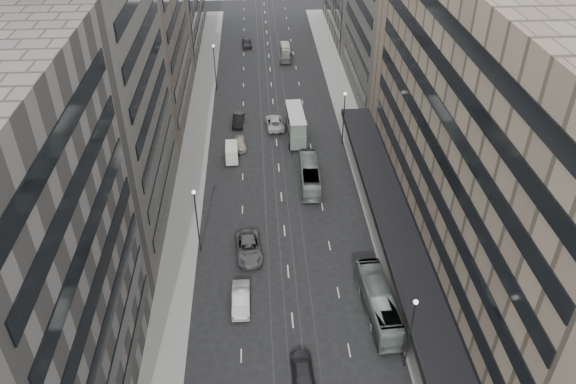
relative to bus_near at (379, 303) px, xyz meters
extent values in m
plane|color=black|center=(-8.50, -1.39, -1.50)|extent=(220.00, 220.00, 0.00)
cube|color=gray|center=(3.50, 36.11, -1.42)|extent=(4.00, 125.00, 0.15)
cube|color=gray|center=(-20.50, 36.11, -1.42)|extent=(4.00, 125.00, 0.15)
cube|color=gray|center=(13.00, 6.61, 13.50)|extent=(15.00, 60.00, 30.00)
cube|color=black|center=(3.50, 6.61, 2.50)|extent=(4.40, 60.00, 0.50)
cube|color=#4E4944|center=(13.00, 50.61, 10.50)|extent=(15.00, 28.00, 24.00)
cube|color=#4E4944|center=(-30.00, 17.61, 15.50)|extent=(15.00, 26.00, 34.00)
cube|color=#685A51|center=(-30.00, 44.61, 11.00)|extent=(15.00, 28.00, 25.00)
cylinder|color=#262628|center=(1.20, -6.39, 2.50)|extent=(0.16, 0.16, 8.00)
sphere|color=silver|center=(1.20, -6.39, 6.60)|extent=(0.44, 0.44, 0.44)
cylinder|color=#262628|center=(1.20, 33.61, 2.50)|extent=(0.16, 0.16, 8.00)
sphere|color=silver|center=(1.20, 33.61, 6.60)|extent=(0.44, 0.44, 0.44)
cylinder|color=#262628|center=(-18.20, 10.61, 2.50)|extent=(0.16, 0.16, 8.00)
sphere|color=silver|center=(-18.20, 10.61, 6.60)|extent=(0.44, 0.44, 0.44)
cylinder|color=#262628|center=(-18.20, 53.61, 2.50)|extent=(0.16, 0.16, 8.00)
sphere|color=silver|center=(-18.20, 53.61, 6.60)|extent=(0.44, 0.44, 0.44)
imported|color=gray|center=(0.00, 0.00, 0.00)|extent=(3.11, 10.87, 2.99)
imported|color=#8F9A93|center=(-4.60, 23.46, -0.09)|extent=(2.70, 10.14, 2.80)
cube|color=slate|center=(-5.60, 35.57, 0.02)|extent=(2.56, 8.36, 2.12)
cube|color=slate|center=(-5.60, 35.57, 2.01)|extent=(2.51, 8.03, 1.84)
cube|color=silver|center=(-5.60, 35.57, 2.98)|extent=(2.56, 8.36, 0.11)
cylinder|color=black|center=(-6.66, 32.55, -1.04)|extent=(0.29, 0.93, 0.92)
cylinder|color=black|center=(-4.36, 32.62, -1.04)|extent=(0.29, 0.93, 0.92)
cylinder|color=black|center=(-6.85, 38.52, -1.04)|extent=(0.29, 0.93, 0.92)
cylinder|color=black|center=(-4.55, 38.59, -1.04)|extent=(0.29, 0.93, 0.92)
cube|color=silver|center=(-15.00, 29.95, -0.61)|extent=(1.80, 3.82, 1.16)
cube|color=silver|center=(-15.00, 29.95, 0.42)|extent=(1.76, 3.74, 0.91)
cylinder|color=black|center=(-15.81, 28.68, -1.20)|extent=(0.19, 0.61, 0.60)
cylinder|color=black|center=(-14.11, 28.73, -1.20)|extent=(0.19, 0.61, 0.60)
cylinder|color=black|center=(-15.88, 31.17, -1.20)|extent=(0.19, 0.61, 0.60)
cylinder|color=black|center=(-14.18, 31.21, -1.20)|extent=(0.19, 0.61, 0.60)
imported|color=beige|center=(-13.53, 1.96, -0.67)|extent=(1.76, 5.01, 1.65)
imported|color=#535355|center=(-12.72, 9.75, -0.65)|extent=(3.35, 6.34, 1.70)
imported|color=#242527|center=(-8.07, -6.81, -0.79)|extent=(2.09, 4.92, 1.41)
imported|color=#B2A994|center=(-13.86, 33.37, -0.80)|extent=(1.87, 4.17, 1.39)
imported|color=black|center=(-14.23, 40.72, -0.73)|extent=(1.93, 4.77, 1.54)
imported|color=#B6B7B2|center=(-8.60, 39.55, -0.70)|extent=(3.07, 5.89, 1.58)
imported|color=slate|center=(-5.14, 66.94, -0.65)|extent=(3.02, 6.08, 1.70)
imported|color=black|center=(-12.86, 74.97, -0.69)|extent=(2.12, 4.83, 1.62)
imported|color=#B2AB94|center=(-5.08, 73.04, -0.72)|extent=(1.90, 4.80, 1.56)
camera|label=1|loc=(-11.27, -38.21, 40.31)|focal=35.00mm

